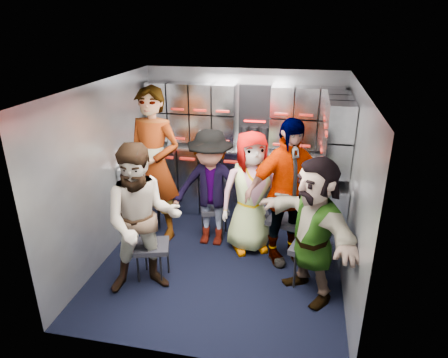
% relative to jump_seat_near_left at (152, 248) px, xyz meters
% --- Properties ---
extents(floor, '(3.00, 3.00, 0.00)m').
position_rel_jump_seat_near_left_xyz_m(floor, '(0.69, 0.48, -0.38)').
color(floor, black).
rests_on(floor, ground).
extents(wall_back, '(2.80, 0.04, 2.10)m').
position_rel_jump_seat_near_left_xyz_m(wall_back, '(0.69, 1.98, 0.67)').
color(wall_back, gray).
rests_on(wall_back, ground).
extents(wall_left, '(0.04, 3.00, 2.10)m').
position_rel_jump_seat_near_left_xyz_m(wall_left, '(-0.71, 0.48, 0.67)').
color(wall_left, gray).
rests_on(wall_left, ground).
extents(wall_right, '(0.04, 3.00, 2.10)m').
position_rel_jump_seat_near_left_xyz_m(wall_right, '(2.09, 0.48, 0.67)').
color(wall_right, gray).
rests_on(wall_right, ground).
extents(ceiling, '(2.80, 3.00, 0.02)m').
position_rel_jump_seat_near_left_xyz_m(ceiling, '(0.69, 0.48, 1.72)').
color(ceiling, silver).
rests_on(ceiling, wall_back).
extents(cart_bank_back, '(2.68, 0.38, 0.99)m').
position_rel_jump_seat_near_left_xyz_m(cart_bank_back, '(0.69, 1.77, 0.11)').
color(cart_bank_back, '#9A9FAA').
rests_on(cart_bank_back, ground).
extents(cart_bank_left, '(0.38, 0.76, 0.99)m').
position_rel_jump_seat_near_left_xyz_m(cart_bank_left, '(-0.50, 1.04, 0.11)').
color(cart_bank_left, '#9A9FAA').
rests_on(cart_bank_left, ground).
extents(counter, '(2.68, 0.42, 0.03)m').
position_rel_jump_seat_near_left_xyz_m(counter, '(0.69, 1.77, 0.63)').
color(counter, silver).
rests_on(counter, cart_bank_back).
extents(locker_bank_back, '(2.68, 0.28, 0.82)m').
position_rel_jump_seat_near_left_xyz_m(locker_bank_back, '(0.69, 1.83, 1.11)').
color(locker_bank_back, '#9A9FAA').
rests_on(locker_bank_back, wall_back).
extents(locker_bank_right, '(0.28, 1.00, 0.82)m').
position_rel_jump_seat_near_left_xyz_m(locker_bank_right, '(1.94, 1.18, 1.11)').
color(locker_bank_right, '#9A9FAA').
rests_on(locker_bank_right, wall_right).
extents(right_cabinet, '(0.28, 1.20, 1.00)m').
position_rel_jump_seat_near_left_xyz_m(right_cabinet, '(1.94, 1.08, 0.12)').
color(right_cabinet, '#9A9FAA').
rests_on(right_cabinet, ground).
extents(coffee_niche, '(0.46, 0.16, 0.84)m').
position_rel_jump_seat_near_left_xyz_m(coffee_niche, '(0.87, 1.89, 1.09)').
color(coffee_niche, black).
rests_on(coffee_niche, wall_back).
extents(red_latch_strip, '(2.60, 0.02, 0.03)m').
position_rel_jump_seat_near_left_xyz_m(red_latch_strip, '(0.69, 1.57, 0.50)').
color(red_latch_strip, '#B21B12').
rests_on(red_latch_strip, cart_bank_back).
extents(jump_seat_near_left, '(0.45, 0.44, 0.43)m').
position_rel_jump_seat_near_left_xyz_m(jump_seat_near_left, '(0.00, 0.00, 0.00)').
color(jump_seat_near_left, black).
rests_on(jump_seat_near_left, ground).
extents(jump_seat_mid_left, '(0.45, 0.44, 0.43)m').
position_rel_jump_seat_near_left_xyz_m(jump_seat_mid_left, '(0.46, 1.06, -0.01)').
color(jump_seat_mid_left, black).
rests_on(jump_seat_mid_left, ground).
extents(jump_seat_center, '(0.47, 0.46, 0.46)m').
position_rel_jump_seat_near_left_xyz_m(jump_seat_center, '(0.97, 1.02, 0.03)').
color(jump_seat_center, black).
rests_on(jump_seat_center, ground).
extents(jump_seat_mid_right, '(0.48, 0.47, 0.46)m').
position_rel_jump_seat_near_left_xyz_m(jump_seat_mid_right, '(1.40, 0.86, 0.03)').
color(jump_seat_mid_right, black).
rests_on(jump_seat_mid_right, ground).
extents(jump_seat_near_right, '(0.48, 0.46, 0.47)m').
position_rel_jump_seat_near_left_xyz_m(jump_seat_near_right, '(1.71, 0.25, 0.03)').
color(jump_seat_near_right, black).
rests_on(jump_seat_near_right, ground).
extents(attendant_standing, '(0.80, 0.60, 2.00)m').
position_rel_jump_seat_near_left_xyz_m(attendant_standing, '(-0.28, 0.92, 0.62)').
color(attendant_standing, black).
rests_on(attendant_standing, ground).
extents(attendant_arc_a, '(0.98, 0.88, 1.64)m').
position_rel_jump_seat_near_left_xyz_m(attendant_arc_a, '(0.00, -0.18, 0.44)').
color(attendant_arc_a, black).
rests_on(attendant_arc_a, ground).
extents(attendant_arc_b, '(0.99, 0.58, 1.52)m').
position_rel_jump_seat_near_left_xyz_m(attendant_arc_b, '(0.46, 0.88, 0.38)').
color(attendant_arc_b, black).
rests_on(attendant_arc_b, ground).
extents(attendant_arc_c, '(0.89, 0.76, 1.54)m').
position_rel_jump_seat_near_left_xyz_m(attendant_arc_c, '(0.97, 0.84, 0.39)').
color(attendant_arc_c, black).
rests_on(attendant_arc_c, ground).
extents(attendant_arc_d, '(1.10, 0.91, 1.76)m').
position_rel_jump_seat_near_left_xyz_m(attendant_arc_d, '(1.40, 0.68, 0.50)').
color(attendant_arc_d, black).
rests_on(attendant_arc_d, ground).
extents(attendant_arc_e, '(1.26, 1.39, 1.54)m').
position_rel_jump_seat_near_left_xyz_m(attendant_arc_e, '(1.71, 0.07, 0.39)').
color(attendant_arc_e, black).
rests_on(attendant_arc_e, ground).
extents(bottle_left, '(0.06, 0.06, 0.23)m').
position_rel_jump_seat_near_left_xyz_m(bottle_left, '(-0.35, 1.72, 0.76)').
color(bottle_left, white).
rests_on(bottle_left, counter).
extents(bottle_mid, '(0.07, 0.07, 0.26)m').
position_rel_jump_seat_near_left_xyz_m(bottle_mid, '(0.12, 1.72, 0.77)').
color(bottle_mid, white).
rests_on(bottle_mid, counter).
extents(bottle_right, '(0.07, 0.07, 0.23)m').
position_rel_jump_seat_near_left_xyz_m(bottle_right, '(1.33, 1.72, 0.76)').
color(bottle_right, white).
rests_on(bottle_right, counter).
extents(cup_left, '(0.07, 0.07, 0.09)m').
position_rel_jump_seat_near_left_xyz_m(cup_left, '(-0.52, 1.71, 0.69)').
color(cup_left, '#CBAF8F').
rests_on(cup_left, counter).
extents(cup_right, '(0.08, 0.08, 0.11)m').
position_rel_jump_seat_near_left_xyz_m(cup_right, '(1.40, 1.71, 0.70)').
color(cup_right, '#CBAF8F').
rests_on(cup_right, counter).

